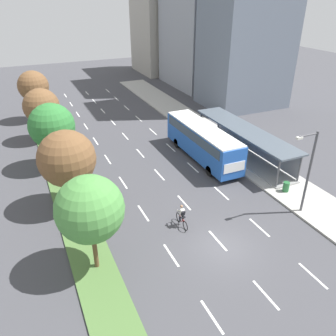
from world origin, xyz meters
TOP-DOWN VIEW (x-y plane):
  - ground_plane at (0.00, 0.00)m, footprint 140.00×140.00m
  - median_strip at (-8.30, 20.00)m, footprint 2.60×52.00m
  - sidewalk_right at (9.25, 20.00)m, footprint 4.50×52.00m
  - lane_divider_left at (-3.50, 18.57)m, footprint 0.14×48.15m
  - lane_divider_center at (0.00, 18.57)m, footprint 0.14×48.15m
  - lane_divider_right at (3.50, 18.57)m, footprint 0.14×48.15m
  - bus_shelter at (9.53, 11.06)m, footprint 2.90×14.10m
  - bus at (5.25, 12.36)m, footprint 2.54×11.29m
  - cyclist at (-1.50, 3.23)m, footprint 0.46×1.82m
  - median_tree_nearest at (-8.10, 1.64)m, footprint 3.94×3.94m
  - median_tree_second at (-8.16, 8.94)m, footprint 4.27×4.27m
  - median_tree_third at (-8.27, 16.23)m, footprint 4.15×4.15m
  - median_tree_fourth at (-8.44, 23.53)m, footprint 3.87×3.87m
  - median_tree_fifth at (-8.55, 30.82)m, footprint 3.76×3.76m
  - streetlight at (7.42, 1.01)m, footprint 1.91×0.24m
  - trash_bin at (8.45, 3.70)m, footprint 0.52×0.52m
  - building_near_right at (19.46, 26.06)m, footprint 10.95×8.83m
  - building_mid_right at (17.98, 39.00)m, footprint 6.59×13.32m
  - building_far_right at (16.31, 51.95)m, footprint 6.00×11.18m

SIDE VIEW (x-z plane):
  - ground_plane at x=0.00m, z-range 0.00..0.00m
  - lane_divider_left at x=-3.50m, z-range 0.00..0.01m
  - lane_divider_center at x=0.00m, z-range 0.00..0.01m
  - lane_divider_right at x=3.50m, z-range 0.00..0.01m
  - median_strip at x=-8.30m, z-range 0.00..0.12m
  - sidewalk_right at x=9.25m, z-range 0.00..0.15m
  - trash_bin at x=8.45m, z-range 0.15..1.00m
  - cyclist at x=-1.50m, z-range -0.06..1.65m
  - bus_shelter at x=9.53m, z-range 0.43..3.29m
  - bus at x=5.25m, z-range 0.38..3.75m
  - streetlight at x=7.42m, z-range 0.64..7.14m
  - median_tree_fourth at x=-8.44m, z-range 1.08..6.89m
  - median_tree_second at x=-8.16m, z-range 1.09..7.31m
  - median_tree_third at x=-8.27m, z-range 1.14..7.33m
  - median_tree_nearest at x=-8.10m, z-range 1.23..7.41m
  - median_tree_fifth at x=-8.55m, z-range 1.37..7.66m
  - building_far_right at x=16.31m, z-range 0.00..16.50m
  - building_mid_right at x=17.98m, z-range 0.00..25.30m
  - building_near_right at x=19.46m, z-range 0.00..25.41m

